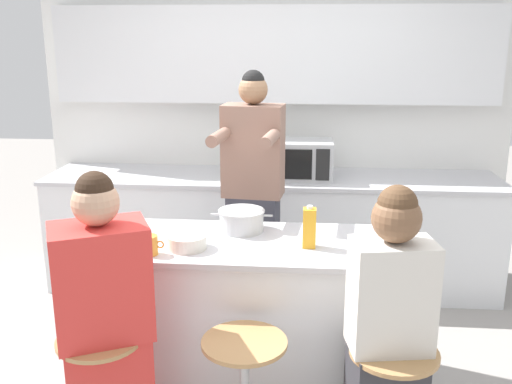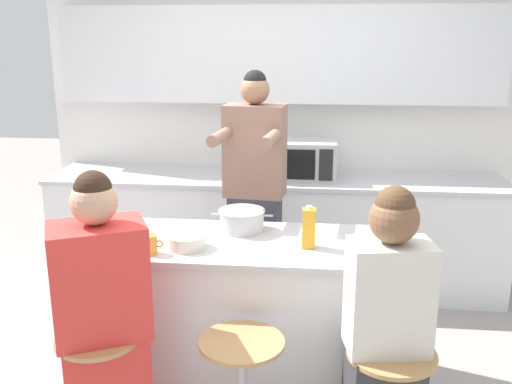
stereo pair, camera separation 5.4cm
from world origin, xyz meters
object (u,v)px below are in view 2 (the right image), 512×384
object	(u,v)px
person_cooking	(255,212)
person_wrapped_blanket	(104,331)
juice_carton	(309,228)
kitchen_island	(255,320)
microwave	(299,160)
cooking_pot	(242,220)
banana_bunch	(134,239)
fruit_bowl	(186,241)
person_seated_near	(385,350)
coffee_cup_near	(149,244)
potted_plant	(240,159)

from	to	relation	value
person_cooking	person_wrapped_blanket	xyz separation A→B (m)	(-0.56, -1.20, -0.21)
person_cooking	juice_carton	bearing A→B (deg)	-57.46
kitchen_island	microwave	xyz separation A→B (m)	(0.19, 1.48, 0.59)
cooking_pot	kitchen_island	bearing A→B (deg)	-61.79
cooking_pot	banana_bunch	xyz separation A→B (m)	(-0.54, -0.25, -0.04)
person_wrapped_blanket	fruit_bowl	xyz separation A→B (m)	(0.30, 0.42, 0.29)
person_cooking	person_wrapped_blanket	distance (m)	1.34
person_seated_near	cooking_pot	xyz separation A→B (m)	(-0.71, 0.72, 0.33)
kitchen_island	person_seated_near	bearing A→B (deg)	-41.49
person_cooking	banana_bunch	xyz separation A→B (m)	(-0.56, -0.73, 0.07)
kitchen_island	banana_bunch	distance (m)	0.79
person_wrapped_blanket	fruit_bowl	world-z (taller)	person_wrapped_blanket
person_wrapped_blanket	microwave	world-z (taller)	person_wrapped_blanket
person_seated_near	coffee_cup_near	bearing A→B (deg)	154.92
cooking_pot	juice_carton	world-z (taller)	juice_carton
person_cooking	potted_plant	bearing A→B (deg)	109.37
cooking_pot	microwave	bearing A→B (deg)	78.27
coffee_cup_near	banana_bunch	size ratio (longest dim) A/B	0.80
person_cooking	fruit_bowl	world-z (taller)	person_cooking
person_seated_near	microwave	xyz separation A→B (m)	(-0.44, 2.04, 0.40)
cooking_pot	coffee_cup_near	xyz separation A→B (m)	(-0.41, -0.39, -0.01)
coffee_cup_near	kitchen_island	bearing A→B (deg)	24.62
coffee_cup_near	banana_bunch	world-z (taller)	coffee_cup_near
person_cooking	coffee_cup_near	world-z (taller)	person_cooking
fruit_bowl	person_seated_near	bearing A→B (deg)	-23.77
person_wrapped_blanket	banana_bunch	distance (m)	0.54
juice_carton	microwave	world-z (taller)	microwave
person_wrapped_blanket	potted_plant	world-z (taller)	person_wrapped_blanket
person_cooking	person_seated_near	distance (m)	1.41
kitchen_island	person_cooking	distance (m)	0.77
person_wrapped_blanket	coffee_cup_near	distance (m)	0.46
fruit_bowl	banana_bunch	distance (m)	0.29
person_seated_near	juice_carton	world-z (taller)	person_seated_near
microwave	juice_carton	bearing A→B (deg)	-86.47
cooking_pot	coffee_cup_near	world-z (taller)	cooking_pot
juice_carton	cooking_pot	bearing A→B (deg)	148.95
person_seated_near	potted_plant	world-z (taller)	person_seated_near
cooking_pot	banana_bunch	distance (m)	0.59
person_seated_near	potted_plant	xyz separation A→B (m)	(-0.90, 2.09, 0.38)
person_wrapped_blanket	cooking_pot	distance (m)	0.95
juice_carton	person_wrapped_blanket	bearing A→B (deg)	-151.43
coffee_cup_near	cooking_pot	bearing A→B (deg)	43.77
coffee_cup_near	potted_plant	xyz separation A→B (m)	(0.22, 1.76, 0.06)
person_cooking	potted_plant	world-z (taller)	person_cooking
banana_bunch	microwave	xyz separation A→B (m)	(0.81, 1.56, 0.11)
microwave	coffee_cup_near	bearing A→B (deg)	-111.78
person_cooking	coffee_cup_near	size ratio (longest dim) A/B	15.49
person_cooking	juice_carton	xyz separation A→B (m)	(0.35, -0.71, 0.15)
banana_bunch	potted_plant	xyz separation A→B (m)	(0.35, 1.62, 0.09)
kitchen_island	person_seated_near	size ratio (longest dim) A/B	1.17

